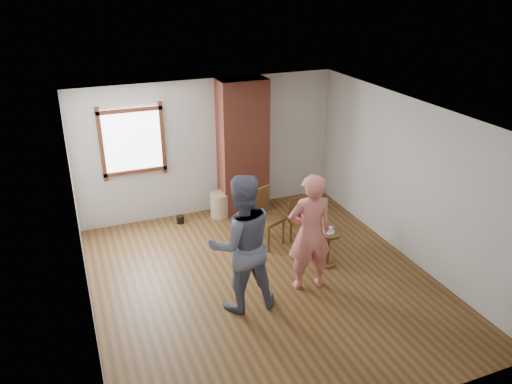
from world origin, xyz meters
TOP-DOWN VIEW (x-y plane):
  - ground at (0.00, 0.00)m, footprint 5.50×5.50m
  - room_shell at (-0.06, 0.61)m, footprint 5.04×5.52m
  - brick_chimney at (0.60, 2.50)m, footprint 0.90×0.50m
  - stoneware_crock at (0.08, 2.40)m, footprint 0.49×0.49m
  - dark_pot at (-0.71, 2.40)m, footprint 0.16×0.16m
  - dining_chair_left at (0.48, 1.13)m, footprint 0.61×0.61m
  - dining_chair_right at (1.06, 0.86)m, footprint 0.40×0.40m
  - side_table at (1.15, 0.09)m, footprint 0.40×0.40m
  - cake_plate at (1.15, 0.09)m, footprint 0.18×0.18m
  - cake_slice at (1.16, 0.09)m, footprint 0.08×0.07m
  - man at (-0.50, -0.40)m, footprint 1.01×0.80m
  - person_pink at (0.57, -0.33)m, footprint 0.71×0.52m

SIDE VIEW (x-z plane):
  - ground at x=0.00m, z-range 0.00..0.00m
  - dark_pot at x=-0.71m, z-range 0.00..0.14m
  - stoneware_crock at x=0.08m, z-range 0.00..0.48m
  - side_table at x=1.15m, z-range 0.10..0.70m
  - dining_chair_right at x=1.06m, z-range 0.05..0.89m
  - dining_chair_left at x=0.48m, z-range 0.06..1.05m
  - cake_plate at x=1.15m, z-range 0.60..0.61m
  - cake_slice at x=1.16m, z-range 0.61..0.67m
  - person_pink at x=0.57m, z-range 0.00..1.82m
  - man at x=-0.50m, z-range 0.00..1.99m
  - brick_chimney at x=0.60m, z-range 0.00..2.60m
  - room_shell at x=-0.06m, z-range 0.50..3.12m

